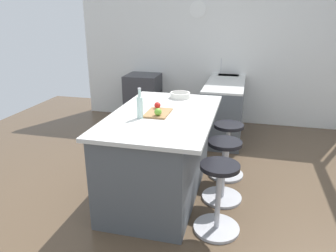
% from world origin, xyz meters
% --- Properties ---
extents(ground_plane, '(7.75, 7.75, 0.00)m').
position_xyz_m(ground_plane, '(0.00, 0.00, 0.00)').
color(ground_plane, brown).
extents(interior_partition_left, '(0.15, 4.92, 2.65)m').
position_xyz_m(interior_partition_left, '(-2.98, -0.00, 1.33)').
color(interior_partition_left, silver).
rests_on(interior_partition_left, ground_plane).
extents(sink_cabinet, '(2.41, 0.60, 1.18)m').
position_xyz_m(sink_cabinet, '(-2.64, 0.35, 0.46)').
color(sink_cabinet, '#4C5156').
rests_on(sink_cabinet, ground_plane).
extents(oven_range, '(0.60, 0.61, 0.87)m').
position_xyz_m(oven_range, '(-2.63, -1.21, 0.44)').
color(oven_range, '#38383D').
rests_on(oven_range, ground_plane).
extents(kitchen_island, '(1.78, 1.08, 0.95)m').
position_xyz_m(kitchen_island, '(-0.18, -0.21, 0.48)').
color(kitchen_island, '#4C5156').
rests_on(kitchen_island, ground_plane).
extents(stool_by_window, '(0.44, 0.44, 0.69)m').
position_xyz_m(stool_by_window, '(-0.74, 0.51, 0.33)').
color(stool_by_window, '#B7B7BC').
rests_on(stool_by_window, ground_plane).
extents(stool_middle, '(0.44, 0.44, 0.69)m').
position_xyz_m(stool_middle, '(-0.18, 0.51, 0.33)').
color(stool_middle, '#B7B7BC').
rests_on(stool_middle, ground_plane).
extents(stool_near_camera, '(0.44, 0.44, 0.69)m').
position_xyz_m(stool_near_camera, '(0.38, 0.51, 0.33)').
color(stool_near_camera, '#B7B7BC').
rests_on(stool_near_camera, ground_plane).
extents(cutting_board, '(0.36, 0.24, 0.02)m').
position_xyz_m(cutting_board, '(-0.14, -0.21, 0.96)').
color(cutting_board, olive).
rests_on(cutting_board, kitchen_island).
extents(apple_green, '(0.08, 0.08, 0.08)m').
position_xyz_m(apple_green, '(-0.02, -0.18, 1.01)').
color(apple_green, '#609E2D').
rests_on(apple_green, cutting_board).
extents(apple_red, '(0.07, 0.07, 0.07)m').
position_xyz_m(apple_red, '(-0.27, -0.25, 1.01)').
color(apple_red, red).
rests_on(apple_red, cutting_board).
extents(water_bottle, '(0.06, 0.06, 0.31)m').
position_xyz_m(water_bottle, '(0.04, -0.35, 1.07)').
color(water_bottle, silver).
rests_on(water_bottle, kitchen_island).
extents(fruit_bowl, '(0.25, 0.25, 0.07)m').
position_xyz_m(fruit_bowl, '(-0.85, -0.12, 0.99)').
color(fruit_bowl, silver).
rests_on(fruit_bowl, kitchen_island).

